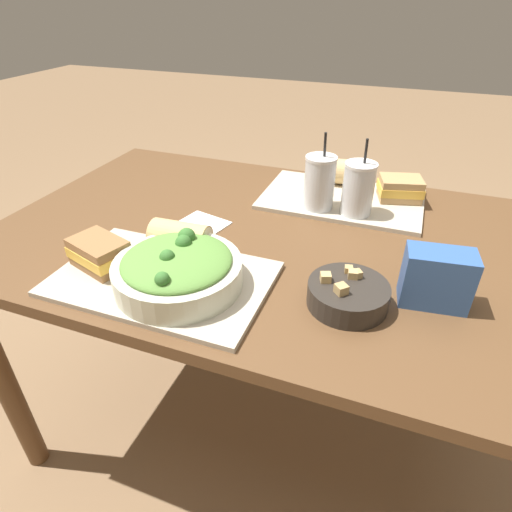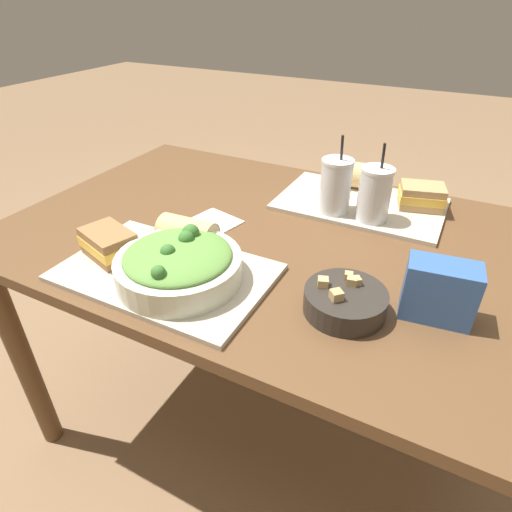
{
  "view_description": "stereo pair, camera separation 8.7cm",
  "coord_description": "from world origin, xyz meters",
  "px_view_note": "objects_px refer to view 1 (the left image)",
  "views": [
    {
      "loc": [
        0.31,
        -0.91,
        1.31
      ],
      "look_at": [
        0.05,
        -0.22,
        0.83
      ],
      "focal_mm": 30.0,
      "sensor_mm": 36.0,
      "label": 1
    },
    {
      "loc": [
        0.39,
        -0.87,
        1.31
      ],
      "look_at": [
        0.05,
        -0.22,
        0.83
      ],
      "focal_mm": 30.0,
      "sensor_mm": 36.0,
      "label": 2
    }
  ],
  "objects_px": {
    "soup_bowl": "(348,294)",
    "sandwich_far": "(400,189)",
    "chip_bag": "(437,278)",
    "drink_cup_dark": "(319,184)",
    "napkin_folded": "(204,223)",
    "salad_bowl": "(178,269)",
    "drink_cup_red": "(358,190)",
    "sandwich_near": "(99,253)",
    "baguette_far": "(343,172)",
    "baguette_near": "(181,238)"
  },
  "relations": [
    {
      "from": "drink_cup_dark",
      "to": "napkin_folded",
      "type": "height_order",
      "value": "drink_cup_dark"
    },
    {
      "from": "drink_cup_red",
      "to": "sandwich_far",
      "type": "bearing_deg",
      "value": 52.56
    },
    {
      "from": "drink_cup_red",
      "to": "napkin_folded",
      "type": "distance_m",
      "value": 0.42
    },
    {
      "from": "drink_cup_dark",
      "to": "drink_cup_red",
      "type": "xyz_separation_m",
      "value": [
        0.1,
        0.0,
        -0.0
      ]
    },
    {
      "from": "baguette_near",
      "to": "drink_cup_dark",
      "type": "bearing_deg",
      "value": -37.25
    },
    {
      "from": "baguette_far",
      "to": "drink_cup_dark",
      "type": "bearing_deg",
      "value": 166.23
    },
    {
      "from": "salad_bowl",
      "to": "napkin_folded",
      "type": "xyz_separation_m",
      "value": [
        -0.08,
        0.28,
        -0.05
      ]
    },
    {
      "from": "baguette_far",
      "to": "napkin_folded",
      "type": "distance_m",
      "value": 0.48
    },
    {
      "from": "chip_bag",
      "to": "napkin_folded",
      "type": "height_order",
      "value": "chip_bag"
    },
    {
      "from": "sandwich_near",
      "to": "napkin_folded",
      "type": "xyz_separation_m",
      "value": [
        0.11,
        0.28,
        -0.04
      ]
    },
    {
      "from": "baguette_near",
      "to": "drink_cup_red",
      "type": "distance_m",
      "value": 0.49
    },
    {
      "from": "baguette_near",
      "to": "sandwich_far",
      "type": "bearing_deg",
      "value": -45.57
    },
    {
      "from": "baguette_near",
      "to": "napkin_folded",
      "type": "relative_size",
      "value": 0.97
    },
    {
      "from": "sandwich_far",
      "to": "baguette_near",
      "type": "bearing_deg",
      "value": -147.85
    },
    {
      "from": "sandwich_far",
      "to": "napkin_folded",
      "type": "distance_m",
      "value": 0.57
    },
    {
      "from": "chip_bag",
      "to": "napkin_folded",
      "type": "xyz_separation_m",
      "value": [
        -0.58,
        0.14,
        -0.06
      ]
    },
    {
      "from": "soup_bowl",
      "to": "sandwich_far",
      "type": "xyz_separation_m",
      "value": [
        0.05,
        0.52,
        0.02
      ]
    },
    {
      "from": "baguette_far",
      "to": "chip_bag",
      "type": "distance_m",
      "value": 0.58
    },
    {
      "from": "drink_cup_dark",
      "to": "chip_bag",
      "type": "distance_m",
      "value": 0.45
    },
    {
      "from": "drink_cup_dark",
      "to": "sandwich_near",
      "type": "bearing_deg",
      "value": -129.83
    },
    {
      "from": "salad_bowl",
      "to": "baguette_far",
      "type": "relative_size",
      "value": 2.49
    },
    {
      "from": "sandwich_near",
      "to": "sandwich_far",
      "type": "xyz_separation_m",
      "value": [
        0.59,
        0.59,
        0.0
      ]
    },
    {
      "from": "soup_bowl",
      "to": "baguette_far",
      "type": "bearing_deg",
      "value": 101.83
    },
    {
      "from": "baguette_near",
      "to": "drink_cup_red",
      "type": "relative_size",
      "value": 0.66
    },
    {
      "from": "soup_bowl",
      "to": "sandwich_far",
      "type": "height_order",
      "value": "sandwich_far"
    },
    {
      "from": "salad_bowl",
      "to": "drink_cup_red",
      "type": "height_order",
      "value": "drink_cup_red"
    },
    {
      "from": "salad_bowl",
      "to": "napkin_folded",
      "type": "bearing_deg",
      "value": 106.33
    },
    {
      "from": "salad_bowl",
      "to": "napkin_folded",
      "type": "relative_size",
      "value": 1.87
    },
    {
      "from": "salad_bowl",
      "to": "chip_bag",
      "type": "relative_size",
      "value": 1.94
    },
    {
      "from": "baguette_far",
      "to": "drink_cup_dark",
      "type": "xyz_separation_m",
      "value": [
        -0.03,
        -0.19,
        0.03
      ]
    },
    {
      "from": "soup_bowl",
      "to": "chip_bag",
      "type": "relative_size",
      "value": 1.18
    },
    {
      "from": "salad_bowl",
      "to": "baguette_far",
      "type": "distance_m",
      "value": 0.68
    },
    {
      "from": "sandwich_far",
      "to": "baguette_far",
      "type": "relative_size",
      "value": 1.31
    },
    {
      "from": "soup_bowl",
      "to": "baguette_near",
      "type": "xyz_separation_m",
      "value": [
        -0.39,
        0.04,
        0.02
      ]
    },
    {
      "from": "baguette_far",
      "to": "drink_cup_dark",
      "type": "relative_size",
      "value": 0.5
    },
    {
      "from": "chip_bag",
      "to": "baguette_far",
      "type": "bearing_deg",
      "value": 111.6
    },
    {
      "from": "baguette_far",
      "to": "drink_cup_red",
      "type": "xyz_separation_m",
      "value": [
        0.07,
        -0.19,
        0.03
      ]
    },
    {
      "from": "soup_bowl",
      "to": "chip_bag",
      "type": "distance_m",
      "value": 0.17
    },
    {
      "from": "soup_bowl",
      "to": "drink_cup_dark",
      "type": "xyz_separation_m",
      "value": [
        -0.15,
        0.39,
        0.05
      ]
    },
    {
      "from": "sandwich_near",
      "to": "salad_bowl",
      "type": "bearing_deg",
      "value": 16.99
    },
    {
      "from": "drink_cup_dark",
      "to": "soup_bowl",
      "type": "bearing_deg",
      "value": -68.3
    },
    {
      "from": "sandwich_near",
      "to": "chip_bag",
      "type": "xyz_separation_m",
      "value": [
        0.69,
        0.14,
        0.01
      ]
    },
    {
      "from": "soup_bowl",
      "to": "baguette_far",
      "type": "xyz_separation_m",
      "value": [
        -0.12,
        0.57,
        0.02
      ]
    },
    {
      "from": "soup_bowl",
      "to": "chip_bag",
      "type": "bearing_deg",
      "value": 22.64
    },
    {
      "from": "drink_cup_red",
      "to": "drink_cup_dark",
      "type": "bearing_deg",
      "value": 180.0
    },
    {
      "from": "baguette_far",
      "to": "napkin_folded",
      "type": "height_order",
      "value": "baguette_far"
    },
    {
      "from": "drink_cup_red",
      "to": "chip_bag",
      "type": "distance_m",
      "value": 0.38
    },
    {
      "from": "drink_cup_dark",
      "to": "napkin_folded",
      "type": "bearing_deg",
      "value": -145.96
    },
    {
      "from": "salad_bowl",
      "to": "drink_cup_dark",
      "type": "height_order",
      "value": "drink_cup_dark"
    },
    {
      "from": "sandwich_far",
      "to": "drink_cup_dark",
      "type": "relative_size",
      "value": 0.65
    }
  ]
}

